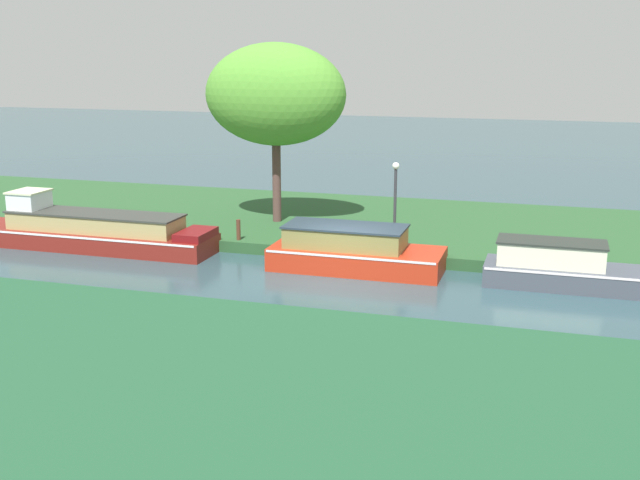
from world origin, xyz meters
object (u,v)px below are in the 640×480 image
red_cruiser (353,251)px  willow_tree_left (275,95)px  slate_narrowboat (558,267)px  mooring_post_near (238,230)px  mooring_post_far (328,235)px  maroon_barge (88,231)px  lamp_post (395,193)px

red_cruiser → willow_tree_left: (-4.23, 4.38, 4.65)m
slate_narrowboat → mooring_post_near: bearing=173.9°
red_cruiser → mooring_post_far: red_cruiser is taller
willow_tree_left → mooring_post_near: (-0.24, -3.23, -4.50)m
red_cruiser → slate_narrowboat: bearing=0.0°
slate_narrowboat → red_cruiser: bearing=-180.0°
red_cruiser → willow_tree_left: bearing=134.0°
maroon_barge → slate_narrowboat: bearing=0.0°
lamp_post → mooring_post_near: size_ratio=3.93×
willow_tree_left → slate_narrowboat: bearing=-22.6°
slate_narrowboat → mooring_post_far: (-7.51, 1.15, 0.21)m
red_cruiser → lamp_post: size_ratio=1.93×
red_cruiser → mooring_post_far: bearing=136.2°
mooring_post_near → mooring_post_far: bearing=0.0°
mooring_post_near → lamp_post: bearing=8.6°
lamp_post → mooring_post_far: 2.68m
willow_tree_left → red_cruiser: bearing=-46.0°
maroon_barge → mooring_post_far: maroon_barge is taller
mooring_post_near → slate_narrowboat: bearing=-6.1°
mooring_post_near → red_cruiser: bearing=-14.4°
red_cruiser → willow_tree_left: 7.66m
slate_narrowboat → mooring_post_near: 10.84m
willow_tree_left → mooring_post_near: willow_tree_left is taller
slate_narrowboat → lamp_post: size_ratio=1.57×
lamp_post → mooring_post_near: (-5.40, -0.81, -1.44)m
red_cruiser → willow_tree_left: size_ratio=0.81×
slate_narrowboat → mooring_post_near: size_ratio=6.19×
mooring_post_near → willow_tree_left: bearing=85.8°
maroon_barge → slate_narrowboat: 16.11m
slate_narrowboat → willow_tree_left: willow_tree_left is taller
maroon_barge → mooring_post_far: size_ratio=12.23×
red_cruiser → mooring_post_near: 4.61m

